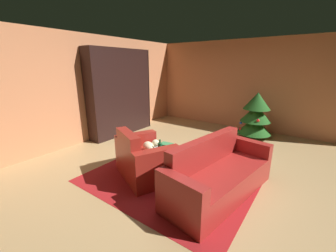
# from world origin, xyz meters

# --- Properties ---
(ground_plane) EXTENTS (7.96, 7.96, 0.00)m
(ground_plane) POSITION_xyz_m (0.00, 0.00, 0.00)
(ground_plane) COLOR tan
(wall_back) EXTENTS (5.81, 0.06, 2.58)m
(wall_back) POSITION_xyz_m (0.00, 3.35, 1.29)
(wall_back) COLOR #D58254
(wall_back) RESTS_ON ground
(wall_left) EXTENTS (0.06, 6.75, 2.58)m
(wall_left) POSITION_xyz_m (-2.87, 0.00, 1.29)
(wall_left) COLOR #D58254
(wall_left) RESTS_ON ground
(area_rug) EXTENTS (2.67, 2.26, 0.01)m
(area_rug) POSITION_xyz_m (-0.07, -0.36, 0.00)
(area_rug) COLOR maroon
(area_rug) RESTS_ON ground
(bookshelf_unit) EXTENTS (0.39, 1.95, 2.28)m
(bookshelf_unit) POSITION_xyz_m (-2.61, 0.96, 1.16)
(bookshelf_unit) COLOR black
(bookshelf_unit) RESTS_ON ground
(armchair_red) EXTENTS (1.28, 1.14, 0.84)m
(armchair_red) POSITION_xyz_m (-0.49, -0.61, 0.30)
(armchair_red) COLOR maroon
(armchair_red) RESTS_ON ground
(couch_red) EXTENTS (1.04, 2.02, 0.82)m
(couch_red) POSITION_xyz_m (0.74, -0.34, 0.28)
(couch_red) COLOR maroon
(couch_red) RESTS_ON ground
(coffee_table) EXTENTS (0.64, 0.64, 0.44)m
(coffee_table) POSITION_xyz_m (-0.18, -0.30, 0.39)
(coffee_table) COLOR black
(coffee_table) RESTS_ON ground
(book_stack_on_table) EXTENTS (0.24, 0.19, 0.14)m
(book_stack_on_table) POSITION_xyz_m (-0.19, -0.35, 0.52)
(book_stack_on_table) COLOR #458A50
(book_stack_on_table) RESTS_ON coffee_table
(bottle_on_table) EXTENTS (0.07, 0.07, 0.24)m
(bottle_on_table) POSITION_xyz_m (-0.25, -0.47, 0.53)
(bottle_on_table) COLOR #19582F
(bottle_on_table) RESTS_ON coffee_table
(decorated_tree) EXTENTS (0.83, 0.83, 1.21)m
(decorated_tree) POSITION_xyz_m (0.53, 2.54, 0.62)
(decorated_tree) COLOR brown
(decorated_tree) RESTS_ON ground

